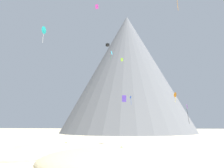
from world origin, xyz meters
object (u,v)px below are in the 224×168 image
at_px(bush_low_patch, 66,144).
at_px(bush_ridge_crest, 121,149).
at_px(kite_cyan_high, 111,53).
at_px(kite_indigo_low, 124,99).
at_px(rock_massif, 124,76).
at_px(kite_violet_low, 187,111).
at_px(kite_black_high, 108,45).
at_px(kite_orange_low, 175,95).
at_px(kite_lime_high, 122,60).
at_px(kite_blue_low, 131,98).
at_px(kite_teal_high, 44,30).
at_px(kite_magenta_high, 97,7).
at_px(bush_mid_center, 131,157).

distance_m(bush_low_patch, bush_ridge_crest, 14.47).
bearing_deg(kite_cyan_high, kite_indigo_low, 20.35).
bearing_deg(rock_massif, kite_violet_low, -68.81).
height_order(kite_black_high, kite_orange_low, kite_black_high).
bearing_deg(kite_violet_low, kite_lime_high, 93.35).
xyz_separation_m(rock_massif, kite_blue_low, (5.01, -42.39, -15.79)).
height_order(kite_black_high, kite_violet_low, kite_black_high).
relative_size(kite_black_high, kite_teal_high, 0.30).
bearing_deg(kite_blue_low, bush_ridge_crest, 21.35).
bearing_deg(kite_cyan_high, kite_lime_high, 72.41).
xyz_separation_m(kite_black_high, kite_orange_low, (21.60, -7.61, -18.85)).
height_order(rock_massif, kite_magenta_high, rock_massif).
xyz_separation_m(rock_massif, kite_lime_high, (1.81, -39.27, -1.16)).
bearing_deg(kite_black_high, kite_blue_low, -32.50).
relative_size(bush_ridge_crest, rock_massif, 0.02).
bearing_deg(kite_violet_low, kite_teal_high, 148.53).
relative_size(rock_massif, kite_lime_high, 73.59).
height_order(bush_low_patch, kite_lime_high, kite_lime_high).
distance_m(kite_violet_low, kite_orange_low, 6.40).
distance_m(kite_violet_low, kite_lime_high, 32.38).
bearing_deg(kite_violet_low, kite_blue_low, 94.30).
xyz_separation_m(kite_lime_high, kite_teal_high, (-19.24, -27.23, 1.79)).
distance_m(kite_lime_high, kite_magenta_high, 34.42).
distance_m(rock_massif, kite_blue_low, 45.51).
distance_m(rock_massif, kite_magenta_high, 73.31).
distance_m(kite_cyan_high, kite_magenta_high, 36.00).
bearing_deg(bush_mid_center, kite_magenta_high, 111.81).
distance_m(kite_cyan_high, kite_orange_low, 31.75).
xyz_separation_m(kite_violet_low, kite_orange_low, (-2.78, 3.09, 4.86)).
bearing_deg(bush_mid_center, kite_lime_high, 95.29).
distance_m(bush_mid_center, kite_orange_low, 45.83).
bearing_deg(kite_indigo_low, bush_low_patch, -133.53).
bearing_deg(kite_magenta_high, kite_black_high, 138.35).
distance_m(kite_indigo_low, kite_cyan_high, 39.62).
height_order(kite_black_high, kite_magenta_high, kite_magenta_high).
xyz_separation_m(bush_mid_center, rock_massif, (-6.97, 94.98, 28.78)).
relative_size(kite_blue_low, kite_black_high, 2.23).
bearing_deg(bush_low_patch, kite_cyan_high, 83.10).
height_order(bush_ridge_crest, bush_mid_center, bush_ridge_crest).
bearing_deg(kite_lime_high, kite_orange_low, 149.17).
distance_m(bush_mid_center, kite_cyan_high, 66.12).
distance_m(bush_ridge_crest, bush_mid_center, 9.80).
xyz_separation_m(bush_ridge_crest, kite_lime_high, (-3.11, 46.12, 27.60)).
relative_size(bush_mid_center, kite_blue_low, 0.69).
relative_size(kite_cyan_high, kite_orange_low, 1.10).
bearing_deg(kite_blue_low, bush_mid_center, 23.61).
xyz_separation_m(kite_cyan_high, kite_magenta_high, (0.58, -35.98, 1.31)).
relative_size(kite_orange_low, kite_lime_high, 2.40).
xyz_separation_m(bush_low_patch, kite_teal_high, (-10.24, 10.97, 29.32)).
distance_m(bush_ridge_crest, kite_violet_low, 34.97).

